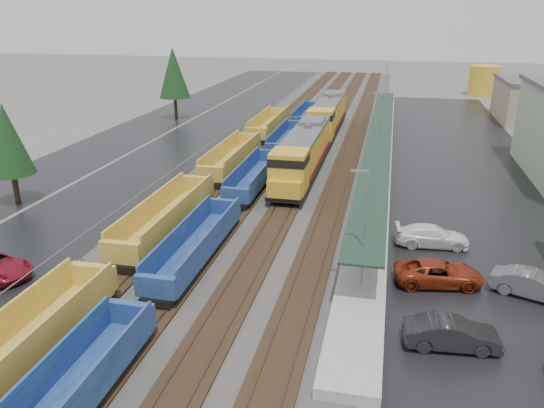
{
  "coord_description": "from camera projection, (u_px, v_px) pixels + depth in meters",
  "views": [
    {
      "loc": [
        10.42,
        -9.14,
        16.54
      ],
      "look_at": [
        1.84,
        29.26,
        2.0
      ],
      "focal_mm": 35.0,
      "sensor_mm": 36.0,
      "label": 1
    }
  ],
  "objects": [
    {
      "name": "west_parking_lot",
      "position": [
        203.0,
        134.0,
        74.23
      ],
      "size": [
        10.0,
        160.0,
        0.02
      ],
      "primitive_type": "cube",
      "color": "black",
      "rests_on": "ground"
    },
    {
      "name": "parked_car_east_e",
      "position": [
        533.0,
        285.0,
        32.1
      ],
      "size": [
        3.29,
        5.14,
        1.6
      ],
      "primitive_type": "imported",
      "rotation": [
        0.0,
        0.0,
        1.21
      ],
      "color": "#55575A",
      "rests_on": "ground"
    },
    {
      "name": "tree_west_near",
      "position": [
        7.0,
        139.0,
        46.18
      ],
      "size": [
        3.96,
        3.96,
        9.0
      ],
      "color": "#332316",
      "rests_on": "ground"
    },
    {
      "name": "chainlink_fence",
      "position": [
        237.0,
        127.0,
        71.12
      ],
      "size": [
        0.08,
        160.04,
        2.02
      ],
      "color": "gray",
      "rests_on": "ground"
    },
    {
      "name": "station_platform",
      "position": [
        378.0,
        158.0,
        59.82
      ],
      "size": [
        3.0,
        80.0,
        8.0
      ],
      "color": "#9E9B93",
      "rests_on": "ground"
    },
    {
      "name": "parked_car_east_a",
      "position": [
        452.0,
        334.0,
        27.27
      ],
      "size": [
        2.16,
        5.01,
        1.6
      ],
      "primitive_type": "imported",
      "rotation": [
        0.0,
        0.0,
        1.67
      ],
      "color": "black",
      "rests_on": "ground"
    },
    {
      "name": "well_string_blue",
      "position": [
        230.0,
        205.0,
        44.16
      ],
      "size": [
        2.54,
        95.49,
        2.25
      ],
      "color": "navy",
      "rests_on": "ground"
    },
    {
      "name": "ballast_strip",
      "position": [
        308.0,
        139.0,
        71.15
      ],
      "size": [
        20.0,
        160.0,
        0.08
      ],
      "primitive_type": "cube",
      "color": "#302D2B",
      "rests_on": "ground"
    },
    {
      "name": "west_road",
      "position": [
        137.0,
        131.0,
        76.27
      ],
      "size": [
        9.0,
        160.0,
        0.02
      ],
      "primitive_type": "cube",
      "color": "black",
      "rests_on": "ground"
    },
    {
      "name": "tree_west_far",
      "position": [
        174.0,
        73.0,
        82.55
      ],
      "size": [
        4.84,
        4.84,
        11.0
      ],
      "color": "#332316",
      "rests_on": "ground"
    },
    {
      "name": "distant_hills",
      "position": [
        487.0,
        55.0,
        199.94
      ],
      "size": [
        301.0,
        140.0,
        25.2
      ],
      "color": "#4C5945",
      "rests_on": "ground"
    },
    {
      "name": "parked_car_east_b",
      "position": [
        439.0,
        273.0,
        33.6
      ],
      "size": [
        3.4,
        5.86,
        1.53
      ],
      "primitive_type": "imported",
      "rotation": [
        0.0,
        0.0,
        1.73
      ],
      "color": "maroon",
      "rests_on": "ground"
    },
    {
      "name": "storage_tank",
      "position": [
        484.0,
        81.0,
        106.51
      ],
      "size": [
        5.88,
        5.88,
        5.88
      ],
      "primitive_type": "cylinder",
      "color": "gold",
      "rests_on": "ground"
    },
    {
      "name": "east_commuter_lot",
      "position": [
        466.0,
        169.0,
        58.12
      ],
      "size": [
        16.0,
        100.0,
        0.02
      ],
      "primitive_type": "cube",
      "color": "black",
      "rests_on": "ground"
    },
    {
      "name": "locomotive_trail",
      "position": [
        328.0,
        116.0,
        73.61
      ],
      "size": [
        3.26,
        21.49,
        4.87
      ],
      "color": "black",
      "rests_on": "ground"
    },
    {
      "name": "well_string_yellow",
      "position": [
        166.0,
        218.0,
        41.26
      ],
      "size": [
        2.83,
        87.06,
        2.51
      ],
      "color": "#B18D31",
      "rests_on": "ground"
    },
    {
      "name": "trackbed",
      "position": [
        308.0,
        138.0,
        71.11
      ],
      "size": [
        14.6,
        160.0,
        0.22
      ],
      "color": "black",
      "rests_on": "ground"
    },
    {
      "name": "parked_car_east_c",
      "position": [
        432.0,
        236.0,
        39.07
      ],
      "size": [
        2.66,
        5.52,
        1.55
      ],
      "primitive_type": "imported",
      "rotation": [
        0.0,
        0.0,
        1.66
      ],
      "color": "white",
      "rests_on": "ground"
    },
    {
      "name": "locomotive_lead",
      "position": [
        303.0,
        153.0,
        54.39
      ],
      "size": [
        3.26,
        21.49,
        4.87
      ],
      "color": "black",
      "rests_on": "ground"
    }
  ]
}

